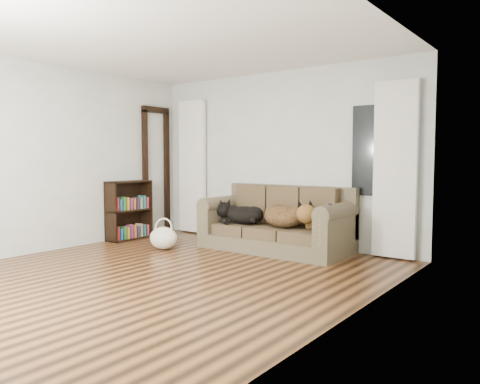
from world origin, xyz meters
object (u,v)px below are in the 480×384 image
Objects in this scene: sofa at (275,219)px; dog_black_lab at (242,215)px; tote_bag at (164,238)px; dog_shepherd at (286,217)px; bookshelf at (129,208)px.

sofa is 3.37× the size of dog_black_lab.
tote_bag is at bearing -146.04° from sofa.
sofa is 0.21m from dog_shepherd.
sofa is 2.23× the size of bookshelf.
sofa reaches higher than dog_black_lab.
dog_shepherd is at bearing -7.23° from sofa.
sofa is at bearing 33.96° from tote_bag.
dog_black_lab is 0.70m from dog_shepherd.
tote_bag is at bearing -127.22° from dog_black_lab.
bookshelf reaches higher than tote_bag.
dog_black_lab is 0.85× the size of dog_shepherd.
dog_black_lab is at bearing -168.73° from sofa.
sofa is at bearing 13.03° from bookshelf.
tote_bag is (-1.31, -0.88, -0.29)m from sofa.
dog_shepherd is 1.77m from tote_bag.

